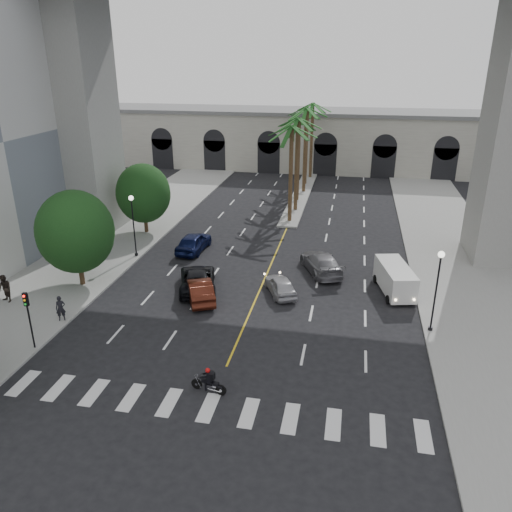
{
  "coord_description": "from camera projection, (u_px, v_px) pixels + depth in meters",
  "views": [
    {
      "loc": [
        6.07,
        -20.31,
        15.84
      ],
      "look_at": [
        0.86,
        6.0,
        5.02
      ],
      "focal_mm": 35.0,
      "sensor_mm": 36.0,
      "label": 1
    }
  ],
  "objects": [
    {
      "name": "ground",
      "position": [
        217.0,
        389.0,
        25.49
      ],
      "size": [
        140.0,
        140.0,
        0.0
      ],
      "primitive_type": "plane",
      "color": "black",
      "rests_on": "ground"
    },
    {
      "name": "sidewalk_left",
      "position": [
        92.0,
        258.0,
        41.81
      ],
      "size": [
        8.0,
        100.0,
        0.15
      ],
      "primitive_type": "cube",
      "color": "gray",
      "rests_on": "ground"
    },
    {
      "name": "sidewalk_right",
      "position": [
        469.0,
        288.0,
        36.41
      ],
      "size": [
        8.0,
        100.0,
        0.15
      ],
      "primitive_type": "cube",
      "color": "gray",
      "rests_on": "ground"
    },
    {
      "name": "median",
      "position": [
        300.0,
        196.0,
        60.03
      ],
      "size": [
        2.0,
        24.0,
        0.2
      ],
      "primitive_type": "cube",
      "color": "gray",
      "rests_on": "ground"
    },
    {
      "name": "pier_building",
      "position": [
        314.0,
        139.0,
        73.94
      ],
      "size": [
        71.0,
        10.5,
        8.5
      ],
      "color": "beige",
      "rests_on": "ground"
    },
    {
      "name": "bridge",
      "position": [
        330.0,
        17.0,
        37.97
      ],
      "size": [
        75.0,
        13.0,
        26.0
      ],
      "color": "gray",
      "rests_on": "ground"
    },
    {
      "name": "palm_a",
      "position": [
        292.0,
        131.0,
        47.57
      ],
      "size": [
        3.2,
        3.2,
        10.3
      ],
      "color": "#47331E",
      "rests_on": "ground"
    },
    {
      "name": "palm_b",
      "position": [
        298.0,
        123.0,
        51.08
      ],
      "size": [
        3.2,
        3.2,
        10.6
      ],
      "color": "#47331E",
      "rests_on": "ground"
    },
    {
      "name": "palm_c",
      "position": [
        299.0,
        123.0,
        54.95
      ],
      "size": [
        3.2,
        3.2,
        10.1
      ],
      "color": "#47331E",
      "rests_on": "ground"
    },
    {
      "name": "palm_d",
      "position": [
        306.0,
        112.0,
        58.25
      ],
      "size": [
        3.2,
        3.2,
        10.9
      ],
      "color": "#47331E",
      "rests_on": "ground"
    },
    {
      "name": "palm_e",
      "position": [
        308.0,
        113.0,
        62.11
      ],
      "size": [
        3.2,
        3.2,
        10.4
      ],
      "color": "#47331E",
      "rests_on": "ground"
    },
    {
      "name": "palm_f",
      "position": [
        313.0,
        107.0,
        65.59
      ],
      "size": [
        3.2,
        3.2,
        10.7
      ],
      "color": "#47331E",
      "rests_on": "ground"
    },
    {
      "name": "street_tree_mid",
      "position": [
        75.0,
        232.0,
        35.36
      ],
      "size": [
        5.44,
        5.44,
        7.21
      ],
      "color": "#382616",
      "rests_on": "ground"
    },
    {
      "name": "street_tree_far",
      "position": [
        143.0,
        193.0,
        46.39
      ],
      "size": [
        5.04,
        5.04,
        6.68
      ],
      "color": "#382616",
      "rests_on": "ground"
    },
    {
      "name": "lamp_post_left_far",
      "position": [
        133.0,
        221.0,
        40.9
      ],
      "size": [
        0.4,
        0.4,
        5.35
      ],
      "color": "black",
      "rests_on": "ground"
    },
    {
      "name": "lamp_post_right",
      "position": [
        437.0,
        285.0,
        29.52
      ],
      "size": [
        0.4,
        0.4,
        5.35
      ],
      "color": "black",
      "rests_on": "ground"
    },
    {
      "name": "traffic_signal_far",
      "position": [
        28.0,
        311.0,
        27.95
      ],
      "size": [
        0.25,
        0.18,
        3.65
      ],
      "color": "black",
      "rests_on": "ground"
    },
    {
      "name": "motorcycle_rider",
      "position": [
        209.0,
        381.0,
        25.02
      ],
      "size": [
        1.93,
        0.58,
        1.4
      ],
      "rotation": [
        0.0,
        0.0,
        -0.19
      ],
      "color": "black",
      "rests_on": "ground"
    },
    {
      "name": "car_a",
      "position": [
        280.0,
        285.0,
        35.41
      ],
      "size": [
        3.08,
        4.22,
        1.33
      ],
      "primitive_type": "imported",
      "rotation": [
        0.0,
        0.0,
        3.57
      ],
      "color": "#A2A2A6",
      "rests_on": "ground"
    },
    {
      "name": "car_b",
      "position": [
        200.0,
        289.0,
        34.6
      ],
      "size": [
        3.4,
        4.86,
        1.52
      ],
      "primitive_type": "imported",
      "rotation": [
        0.0,
        0.0,
        3.58
      ],
      "color": "#45180D",
      "rests_on": "ground"
    },
    {
      "name": "car_c",
      "position": [
        198.0,
        279.0,
        36.15
      ],
      "size": [
        3.98,
        5.93,
        1.51
      ],
      "primitive_type": "imported",
      "rotation": [
        0.0,
        0.0,
        3.44
      ],
      "color": "black",
      "rests_on": "ground"
    },
    {
      "name": "car_d",
      "position": [
        321.0,
        263.0,
        38.94
      ],
      "size": [
        4.15,
        5.92,
        1.59
      ],
      "primitive_type": "imported",
      "rotation": [
        0.0,
        0.0,
        3.53
      ],
      "color": "slate",
      "rests_on": "ground"
    },
    {
      "name": "car_e",
      "position": [
        194.0,
        242.0,
        43.14
      ],
      "size": [
        2.22,
        4.93,
        1.64
      ],
      "primitive_type": "imported",
      "rotation": [
        0.0,
        0.0,
        3.08
      ],
      "color": "#0D143C",
      "rests_on": "ground"
    },
    {
      "name": "cargo_van",
      "position": [
        395.0,
        278.0,
        35.34
      ],
      "size": [
        2.84,
        5.1,
        2.05
      ],
      "rotation": [
        0.0,
        0.0,
        0.23
      ],
      "color": "silver",
      "rests_on": "ground"
    },
    {
      "name": "pedestrian_a",
      "position": [
        61.0,
        308.0,
        31.52
      ],
      "size": [
        0.71,
        0.62,
        1.64
      ],
      "primitive_type": "imported",
      "rotation": [
        0.0,
        0.0,
        0.46
      ],
      "color": "black",
      "rests_on": "sidewalk_left"
    },
    {
      "name": "pedestrian_b",
      "position": [
        5.0,
        289.0,
        33.82
      ],
      "size": [
        1.16,
        1.05,
        1.96
      ],
      "primitive_type": "imported",
      "rotation": [
        0.0,
        0.0,
        -0.4
      ],
      "color": "black",
      "rests_on": "sidewalk_left"
    }
  ]
}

